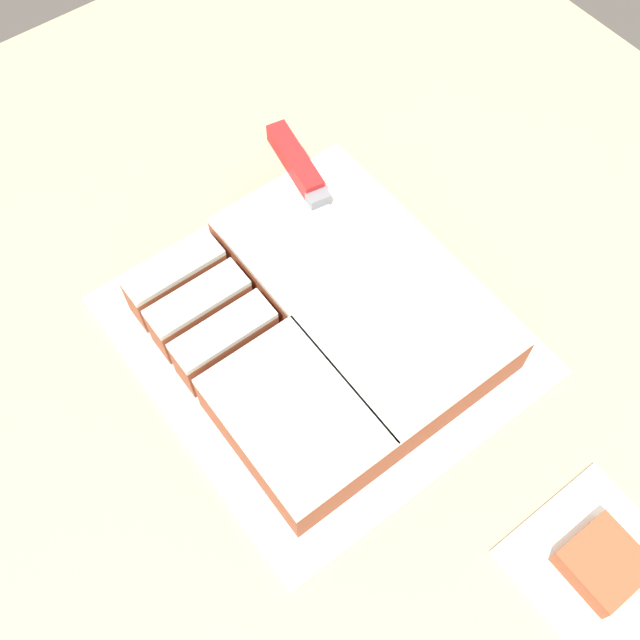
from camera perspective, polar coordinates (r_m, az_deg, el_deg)
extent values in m
plane|color=#4C4742|center=(1.69, 3.28, -17.83)|extent=(8.00, 8.00, 0.00)
cube|color=tan|center=(1.22, 4.43, -13.23)|extent=(1.40, 1.10, 0.96)
cube|color=silver|center=(0.78, 0.00, -1.17)|extent=(0.38, 0.35, 0.01)
cube|color=#994C2D|center=(0.78, 3.37, 2.09)|extent=(0.31, 0.17, 0.05)
cube|color=white|center=(0.75, 3.48, 3.27)|extent=(0.31, 0.17, 0.01)
cube|color=#994C2D|center=(0.71, -1.93, -7.93)|extent=(0.16, 0.11, 0.05)
cube|color=white|center=(0.68, -2.00, -7.03)|extent=(0.16, 0.11, 0.01)
cube|color=#994C2D|center=(0.80, -10.83, 2.82)|extent=(0.04, 0.11, 0.05)
cube|color=white|center=(0.77, -11.19, 3.98)|extent=(0.04, 0.11, 0.01)
cube|color=#994C2D|center=(0.77, -9.05, 0.54)|extent=(0.04, 0.11, 0.05)
cube|color=white|center=(0.75, -9.36, 1.66)|extent=(0.04, 0.11, 0.01)
cube|color=#994C2D|center=(0.75, -7.16, -1.89)|extent=(0.04, 0.11, 0.05)
cube|color=white|center=(0.73, -7.42, -0.81)|extent=(0.04, 0.11, 0.01)
cube|color=silver|center=(0.75, 3.11, 3.86)|extent=(0.20, 0.06, 0.00)
cube|color=slate|center=(0.80, -0.13, 9.22)|extent=(0.02, 0.03, 0.02)
cube|color=red|center=(0.83, -1.91, 12.07)|extent=(0.10, 0.04, 0.02)
cube|color=white|center=(0.75, 20.55, -17.09)|extent=(0.14, 0.14, 0.01)
cube|color=#994C2D|center=(0.73, 20.93, -16.81)|extent=(0.06, 0.06, 0.02)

